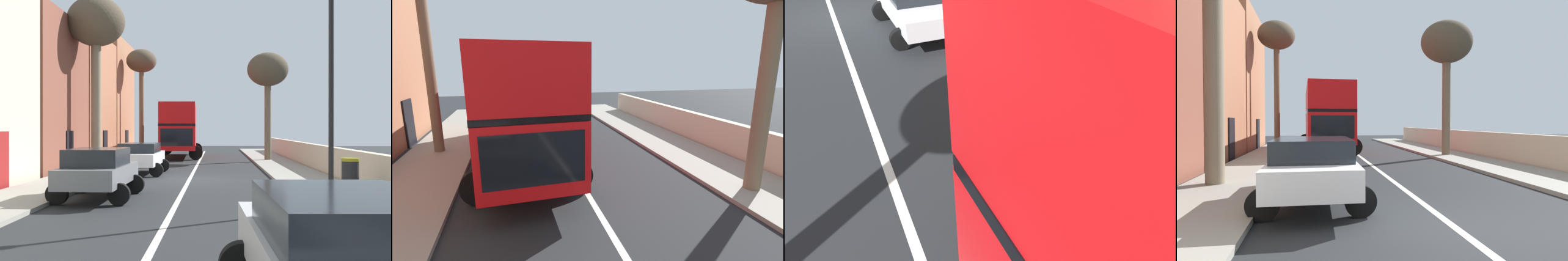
{
  "view_description": "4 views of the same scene",
  "coord_description": "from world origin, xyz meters",
  "views": [
    {
      "loc": [
        1.17,
        -20.76,
        2.18
      ],
      "look_at": [
        -0.29,
        12.78,
        2.09
      ],
      "focal_mm": 44.24,
      "sensor_mm": 36.0,
      "label": 1
    },
    {
      "loc": [
        -1.92,
        5.92,
        3.6
      ],
      "look_at": [
        0.67,
        15.51,
        1.27
      ],
      "focal_mm": 25.84,
      "sensor_mm": 36.0,
      "label": 2
    },
    {
      "loc": [
        0.4,
        13.72,
        4.37
      ],
      "look_at": [
        -0.88,
        10.94,
        2.05
      ],
      "focal_mm": 31.94,
      "sensor_mm": 36.0,
      "label": 3
    },
    {
      "loc": [
        -2.48,
        -5.56,
        1.89
      ],
      "look_at": [
        0.56,
        12.04,
        1.44
      ],
      "focal_mm": 31.17,
      "sensor_mm": 36.0,
      "label": 4
    }
  ],
  "objects": [
    {
      "name": "road_centre_line",
      "position": [
        0.0,
        0.0,
        0.0
      ],
      "size": [
        0.16,
        54.0,
        0.01
      ],
      "primitive_type": "cube",
      "color": "silver",
      "rests_on": "ground"
    },
    {
      "name": "ground_plane",
      "position": [
        0.0,
        0.0,
        0.0
      ],
      "size": [
        84.0,
        84.0,
        0.0
      ],
      "primitive_type": "plane",
      "color": "black"
    },
    {
      "name": "parked_car_white_left_2",
      "position": [
        -2.5,
        2.4,
        0.89
      ],
      "size": [
        2.52,
        4.48,
        1.52
      ],
      "color": "silver",
      "rests_on": "ground"
    }
  ]
}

